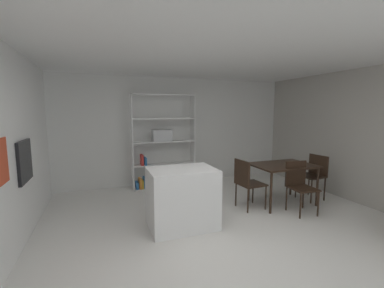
{
  "coord_description": "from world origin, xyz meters",
  "views": [
    {
      "loc": [
        -1.5,
        -2.93,
        1.78
      ],
      "look_at": [
        -0.0,
        1.2,
        1.21
      ],
      "focal_mm": 23.97,
      "sensor_mm": 36.0,
      "label": 1
    }
  ],
  "objects_px": {
    "kitchen_island": "(182,198)",
    "dining_chair_near": "(299,182)",
    "built_in_oven": "(25,161)",
    "dining_table": "(283,168)",
    "dining_chair_island_side": "(247,180)",
    "open_bookshelf": "(161,144)",
    "dining_chair_window_side": "(314,172)"
  },
  "relations": [
    {
      "from": "kitchen_island",
      "to": "dining_chair_near",
      "type": "height_order",
      "value": "kitchen_island"
    },
    {
      "from": "built_in_oven",
      "to": "dining_table",
      "type": "height_order",
      "value": "built_in_oven"
    },
    {
      "from": "dining_table",
      "to": "dining_chair_island_side",
      "type": "xyz_separation_m",
      "value": [
        -0.8,
        -0.01,
        -0.15
      ]
    },
    {
      "from": "dining_chair_island_side",
      "to": "open_bookshelf",
      "type": "bearing_deg",
      "value": 27.45
    },
    {
      "from": "dining_chair_window_side",
      "to": "dining_chair_near",
      "type": "distance_m",
      "value": 0.9
    },
    {
      "from": "dining_chair_near",
      "to": "dining_chair_window_side",
      "type": "bearing_deg",
      "value": 34.06
    },
    {
      "from": "built_in_oven",
      "to": "dining_chair_near",
      "type": "distance_m",
      "value": 4.32
    },
    {
      "from": "dining_chair_window_side",
      "to": "dining_table",
      "type": "bearing_deg",
      "value": -94.27
    },
    {
      "from": "kitchen_island",
      "to": "open_bookshelf",
      "type": "xyz_separation_m",
      "value": [
        0.17,
        2.16,
        0.57
      ]
    },
    {
      "from": "dining_table",
      "to": "kitchen_island",
      "type": "bearing_deg",
      "value": -171.65
    },
    {
      "from": "built_in_oven",
      "to": "kitchen_island",
      "type": "xyz_separation_m",
      "value": [
        2.12,
        -0.39,
        -0.65
      ]
    },
    {
      "from": "built_in_oven",
      "to": "open_bookshelf",
      "type": "bearing_deg",
      "value": 37.6
    },
    {
      "from": "dining_chair_island_side",
      "to": "dining_chair_near",
      "type": "relative_size",
      "value": 1.02
    },
    {
      "from": "built_in_oven",
      "to": "kitchen_island",
      "type": "height_order",
      "value": "built_in_oven"
    },
    {
      "from": "dining_table",
      "to": "dining_chair_near",
      "type": "height_order",
      "value": "dining_chair_near"
    },
    {
      "from": "dining_chair_near",
      "to": "dining_chair_island_side",
      "type": "bearing_deg",
      "value": 156.89
    },
    {
      "from": "built_in_oven",
      "to": "dining_chair_window_side",
      "type": "relative_size",
      "value": 0.66
    },
    {
      "from": "built_in_oven",
      "to": "dining_chair_near",
      "type": "bearing_deg",
      "value": -6.81
    },
    {
      "from": "kitchen_island",
      "to": "dining_chair_near",
      "type": "bearing_deg",
      "value": -3.27
    },
    {
      "from": "built_in_oven",
      "to": "dining_table",
      "type": "bearing_deg",
      "value": -1.02
    },
    {
      "from": "built_in_oven",
      "to": "open_bookshelf",
      "type": "height_order",
      "value": "open_bookshelf"
    },
    {
      "from": "kitchen_island",
      "to": "dining_chair_window_side",
      "type": "xyz_separation_m",
      "value": [
        2.91,
        0.32,
        0.09
      ]
    },
    {
      "from": "dining_chair_near",
      "to": "dining_table",
      "type": "bearing_deg",
      "value": 95.71
    },
    {
      "from": "open_bookshelf",
      "to": "built_in_oven",
      "type": "bearing_deg",
      "value": -142.4
    },
    {
      "from": "dining_chair_window_side",
      "to": "dining_chair_near",
      "type": "xyz_separation_m",
      "value": [
        -0.78,
        -0.44,
        -0.02
      ]
    },
    {
      "from": "kitchen_island",
      "to": "dining_table",
      "type": "relative_size",
      "value": 0.87
    },
    {
      "from": "built_in_oven",
      "to": "dining_chair_island_side",
      "type": "relative_size",
      "value": 0.65
    },
    {
      "from": "open_bookshelf",
      "to": "dining_chair_island_side",
      "type": "distance_m",
      "value": 2.23
    },
    {
      "from": "built_in_oven",
      "to": "dining_chair_window_side",
      "type": "distance_m",
      "value": 5.07
    },
    {
      "from": "dining_table",
      "to": "dining_chair_window_side",
      "type": "relative_size",
      "value": 1.3
    },
    {
      "from": "built_in_oven",
      "to": "dining_chair_island_side",
      "type": "bearing_deg",
      "value": -1.38
    },
    {
      "from": "built_in_oven",
      "to": "dining_chair_near",
      "type": "height_order",
      "value": "built_in_oven"
    }
  ]
}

